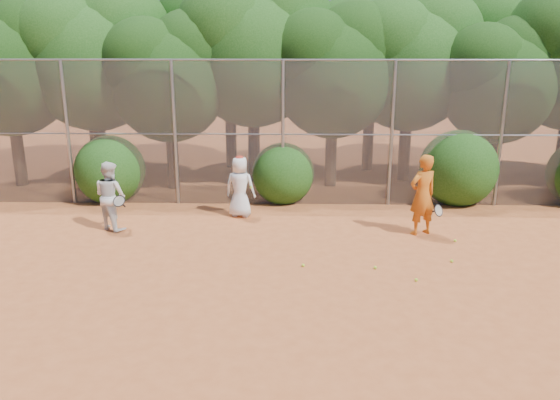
{
  "coord_description": "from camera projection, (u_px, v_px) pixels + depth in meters",
  "views": [
    {
      "loc": [
        -0.74,
        -8.99,
        4.34
      ],
      "look_at": [
        -1.0,
        2.5,
        1.1
      ],
      "focal_mm": 35.0,
      "sensor_mm": 36.0,
      "label": 1
    }
  ],
  "objects": [
    {
      "name": "tree_9",
      "position": [
        89.0,
        47.0,
        19.24
      ],
      "size": [
        4.83,
        4.2,
        6.62
      ],
      "color": "black",
      "rests_on": "ground"
    },
    {
      "name": "tree_0",
      "position": [
        9.0,
        60.0,
        16.69
      ],
      "size": [
        4.38,
        3.81,
        6.0
      ],
      "color": "black",
      "rests_on": "ground"
    },
    {
      "name": "tree_2",
      "position": [
        170.0,
        72.0,
        16.48
      ],
      "size": [
        3.99,
        3.47,
        5.47
      ],
      "color": "black",
      "rests_on": "ground"
    },
    {
      "name": "ground",
      "position": [
        332.0,
        297.0,
        9.82
      ],
      "size": [
        80.0,
        80.0,
        0.0
      ],
      "primitive_type": "plane",
      "color": "#A54F25",
      "rests_on": "ground"
    },
    {
      "name": "fence_back",
      "position": [
        315.0,
        133.0,
        15.04
      ],
      "size": [
        20.05,
        0.09,
        4.03
      ],
      "color": "gray",
      "rests_on": "ground"
    },
    {
      "name": "tree_12",
      "position": [
        499.0,
        41.0,
        19.27
      ],
      "size": [
        5.02,
        4.37,
        6.88
      ],
      "color": "black",
      "rests_on": "ground"
    },
    {
      "name": "tree_3",
      "position": [
        255.0,
        45.0,
        17.17
      ],
      "size": [
        4.89,
        4.26,
        6.7
      ],
      "color": "black",
      "rests_on": "ground"
    },
    {
      "name": "ball_0",
      "position": [
        375.0,
        268.0,
        11.02
      ],
      "size": [
        0.07,
        0.07,
        0.07
      ],
      "primitive_type": "sphere",
      "color": "#AFD526",
      "rests_on": "ground"
    },
    {
      "name": "ball_5",
      "position": [
        415.0,
        233.0,
        13.09
      ],
      "size": [
        0.07,
        0.07,
        0.07
      ],
      "primitive_type": "sphere",
      "color": "#AFD526",
      "rests_on": "ground"
    },
    {
      "name": "tree_5",
      "position": [
        412.0,
        56.0,
        17.35
      ],
      "size": [
        4.51,
        3.92,
        6.17
      ],
      "color": "black",
      "rests_on": "ground"
    },
    {
      "name": "bush_1",
      "position": [
        283.0,
        171.0,
        15.66
      ],
      "size": [
        1.8,
        1.8,
        1.8
      ],
      "primitive_type": "sphere",
      "color": "#173F0F",
      "rests_on": "ground"
    },
    {
      "name": "ball_3",
      "position": [
        452.0,
        261.0,
        11.36
      ],
      "size": [
        0.07,
        0.07,
        0.07
      ],
      "primitive_type": "sphere",
      "color": "#AFD526",
      "rests_on": "ground"
    },
    {
      "name": "player_white",
      "position": [
        110.0,
        196.0,
        13.25
      ],
      "size": [
        1.04,
        0.98,
        1.69
      ],
      "rotation": [
        0.0,
        0.0,
        2.57
      ],
      "color": "silver",
      "rests_on": "ground"
    },
    {
      "name": "player_teen",
      "position": [
        240.0,
        186.0,
        14.26
      ],
      "size": [
        0.88,
        0.67,
        1.64
      ],
      "rotation": [
        0.0,
        0.0,
        2.92
      ],
      "color": "white",
      "rests_on": "ground"
    },
    {
      "name": "bush_0",
      "position": [
        110.0,
        167.0,
        15.74
      ],
      "size": [
        2.0,
        2.0,
        2.0
      ],
      "primitive_type": "sphere",
      "color": "#173F0F",
      "rests_on": "ground"
    },
    {
      "name": "ball_4",
      "position": [
        303.0,
        265.0,
        11.13
      ],
      "size": [
        0.07,
        0.07,
        0.07
      ],
      "primitive_type": "sphere",
      "color": "#AFD526",
      "rests_on": "ground"
    },
    {
      "name": "player_yellow",
      "position": [
        423.0,
        195.0,
        12.85
      ],
      "size": [
        0.93,
        0.72,
        1.94
      ],
      "rotation": [
        0.0,
        0.0,
        3.58
      ],
      "color": "#C35F17",
      "rests_on": "ground"
    },
    {
      "name": "bush_2",
      "position": [
        459.0,
        165.0,
        15.49
      ],
      "size": [
        2.2,
        2.2,
        2.2
      ],
      "primitive_type": "sphere",
      "color": "#173F0F",
      "rests_on": "ground"
    },
    {
      "name": "tree_11",
      "position": [
        373.0,
        52.0,
        18.88
      ],
      "size": [
        4.64,
        4.03,
        6.35
      ],
      "color": "black",
      "rests_on": "ground"
    },
    {
      "name": "ball_1",
      "position": [
        455.0,
        241.0,
        12.55
      ],
      "size": [
        0.07,
        0.07,
        0.07
      ],
      "primitive_type": "sphere",
      "color": "#AFD526",
      "rests_on": "ground"
    },
    {
      "name": "tree_1",
      "position": [
        95.0,
        52.0,
        17.05
      ],
      "size": [
        4.64,
        4.03,
        6.35
      ],
      "color": "black",
      "rests_on": "ground"
    },
    {
      "name": "tree_6",
      "position": [
        500.0,
        76.0,
        16.49
      ],
      "size": [
        3.86,
        3.36,
        5.29
      ],
      "color": "black",
      "rests_on": "ground"
    },
    {
      "name": "tree_10",
      "position": [
        231.0,
        38.0,
        19.25
      ],
      "size": [
        5.15,
        4.48,
        7.06
      ],
      "color": "black",
      "rests_on": "ground"
    },
    {
      "name": "ball_2",
      "position": [
        416.0,
        280.0,
        10.44
      ],
      "size": [
        0.07,
        0.07,
        0.07
      ],
      "primitive_type": "sphere",
      "color": "#AFD526",
      "rests_on": "ground"
    },
    {
      "name": "tree_4",
      "position": [
        335.0,
        66.0,
        16.71
      ],
      "size": [
        4.19,
        3.64,
        5.73
      ],
      "color": "black",
      "rests_on": "ground"
    }
  ]
}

